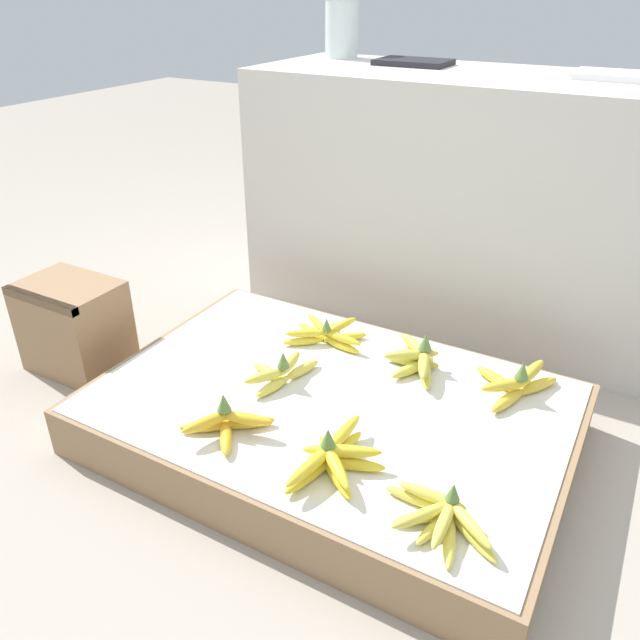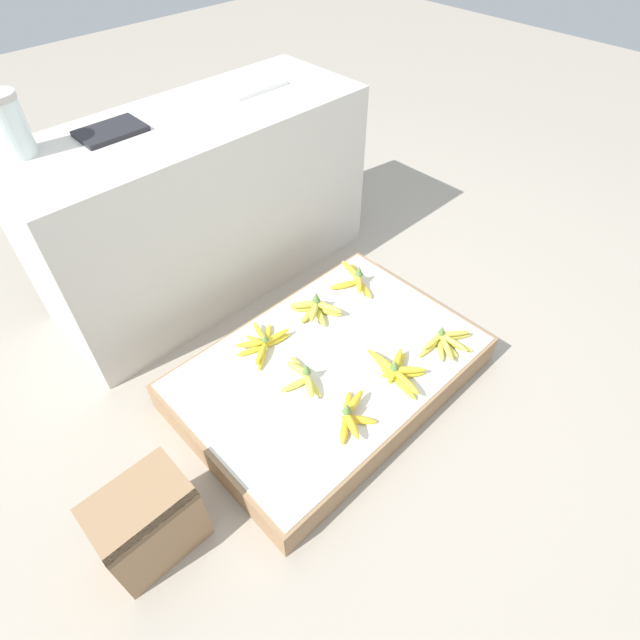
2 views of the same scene
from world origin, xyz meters
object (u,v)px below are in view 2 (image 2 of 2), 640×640
Objects in this scene: banana_bunch_front_midright at (397,371)px; banana_bunch_back_midleft at (263,343)px; banana_bunch_back_right at (355,279)px; banana_bunch_back_midright at (316,309)px; foam_tray_white at (251,85)px; glass_jar at (8,125)px; banana_bunch_front_right at (446,342)px; banana_bunch_middle_midleft at (303,377)px; wooden_crate at (148,522)px; banana_bunch_front_midleft at (351,415)px.

banana_bunch_front_midright is 0.54m from banana_bunch_back_midleft.
banana_bunch_back_right is (0.54, 0.01, 0.01)m from banana_bunch_back_midleft.
foam_tray_white is at bearing 67.63° from banana_bunch_back_midright.
glass_jar is at bearing 175.37° from foam_tray_white.
glass_jar is at bearing 115.75° from banana_bunch_back_midleft.
banana_bunch_back_midleft is 0.86× the size of foam_tray_white.
banana_bunch_middle_midleft reaches higher than banana_bunch_front_right.
banana_bunch_back_right is (0.27, 0.47, 0.00)m from banana_bunch_front_midright.
banana_bunch_front_midright is at bearing -9.28° from wooden_crate.
banana_bunch_middle_midleft is 0.60m from banana_bunch_back_right.
wooden_crate is at bearing -106.79° from glass_jar.
foam_tray_white is at bearing 58.35° from banana_bunch_middle_midleft.
banana_bunch_back_right is at bearing -92.86° from foam_tray_white.
banana_bunch_front_right reaches higher than banana_bunch_back_midleft.
banana_bunch_front_midleft and banana_bunch_front_midright have the same top height.
banana_bunch_front_right is at bearing -91.44° from banana_bunch_back_right.
foam_tray_white reaches higher than banana_bunch_front_right.
foam_tray_white is (0.29, 0.71, 0.65)m from banana_bunch_back_midright.
banana_bunch_front_midright is 1.24× the size of banana_bunch_middle_midleft.
foam_tray_white reaches higher than banana_bunch_back_midleft.
glass_jar is (-0.66, 0.79, 0.75)m from banana_bunch_back_midright.
banana_bunch_back_right is 1.41m from glass_jar.
wooden_crate is 1.42× the size of banana_bunch_back_midright.
banana_bunch_back_midleft is at bearing 177.70° from banana_bunch_back_midright.
glass_jar is at bearing 125.18° from banana_bunch_front_right.
banana_bunch_middle_midleft is 0.37m from banana_bunch_back_midright.
wooden_crate is 1.23× the size of banana_bunch_back_midleft.
glass_jar is (-0.91, 1.28, 0.75)m from banana_bunch_front_right.
banana_bunch_back_midright reaches higher than banana_bunch_front_right.
banana_bunch_back_right reaches higher than banana_bunch_front_right.
banana_bunch_back_midleft is at bearing 90.39° from banana_bunch_front_midleft.
wooden_crate reaches higher than banana_bunch_front_midleft.
wooden_crate is at bearing -163.35° from banana_bunch_back_midright.
wooden_crate is 1.03m from banana_bunch_back_midright.
banana_bunch_middle_midleft is 1.10× the size of banana_bunch_back_midright.
banana_bunch_front_midright is at bearing -104.67° from foam_tray_white.
foam_tray_white is at bearing 87.14° from banana_bunch_back_right.
wooden_crate is 1.37× the size of glass_jar.
banana_bunch_front_midright is at bearing -62.52° from glass_jar.
banana_bunch_back_midright is (0.01, 0.45, 0.00)m from banana_bunch_front_midright.
banana_bunch_back_midleft is 1.12× the size of glass_jar.
banana_bunch_back_midleft is 0.28m from banana_bunch_back_midright.
banana_bunch_front_midright is 0.45m from banana_bunch_back_midright.
banana_bunch_front_midleft is 0.94× the size of banana_bunch_middle_midleft.
banana_bunch_back_midleft is at bearing 136.32° from banana_bunch_front_right.
banana_bunch_back_midright is at bearing 38.64° from banana_bunch_middle_midleft.
banana_bunch_back_midleft is 0.95× the size of banana_bunch_back_right.
glass_jar is (-0.38, 0.78, 0.76)m from banana_bunch_back_midleft.
banana_bunch_back_midleft is 1.12m from foam_tray_white.
banana_bunch_back_midleft is at bearing -179.36° from banana_bunch_back_right.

